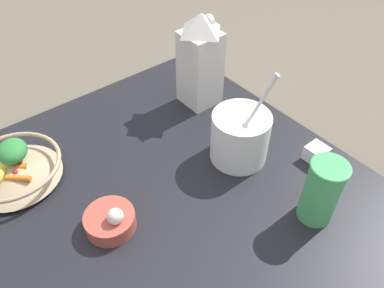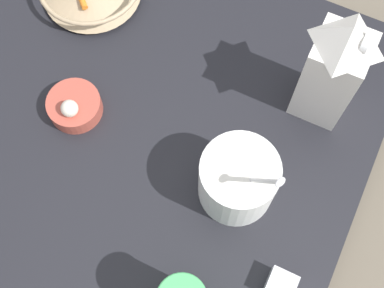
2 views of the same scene
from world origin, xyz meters
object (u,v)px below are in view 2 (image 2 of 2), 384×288
at_px(yogurt_tub, 238,179).
at_px(spice_jar, 281,285).
at_px(garlic_bowl, 74,106).
at_px(milk_carton, 334,69).

bearing_deg(yogurt_tub, spice_jar, -132.42).
bearing_deg(yogurt_tub, garlic_bowl, 87.53).
distance_m(yogurt_tub, spice_jar, 0.20).
relative_size(yogurt_tub, garlic_bowl, 2.17).
relative_size(yogurt_tub, spice_jar, 4.74).
relative_size(milk_carton, spice_jar, 5.52).
bearing_deg(garlic_bowl, milk_carton, -62.36).
bearing_deg(milk_carton, garlic_bowl, 117.64).
bearing_deg(garlic_bowl, yogurt_tub, -92.47).
bearing_deg(garlic_bowl, spice_jar, -106.28).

